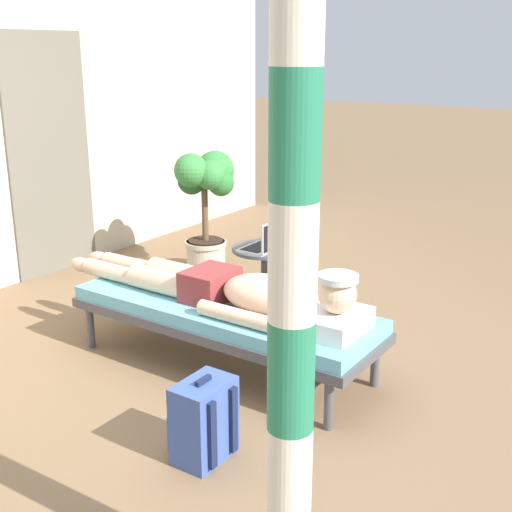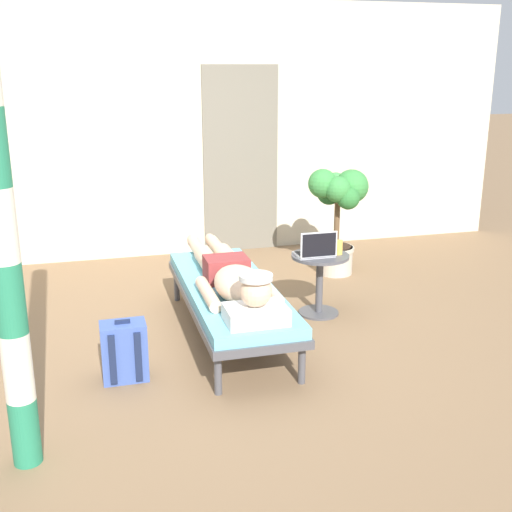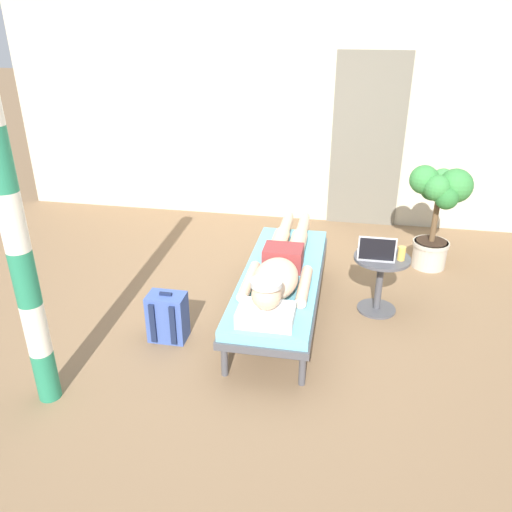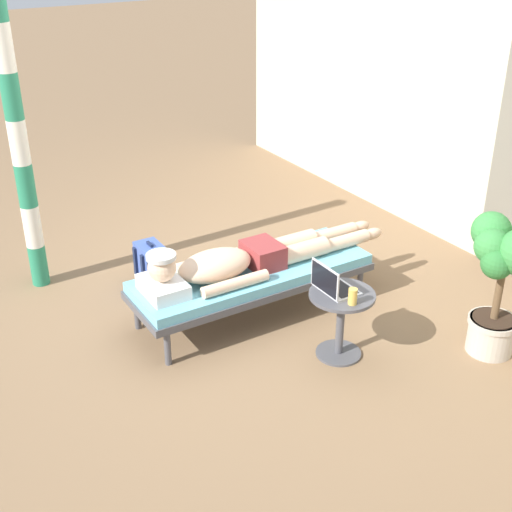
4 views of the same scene
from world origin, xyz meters
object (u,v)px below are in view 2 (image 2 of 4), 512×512
(person_reclining, at_px, (232,276))
(side_table, at_px, (320,274))
(lounge_chair, at_px, (229,294))
(laptop, at_px, (316,250))
(porch_post, at_px, (1,226))
(backpack, at_px, (124,351))
(potted_plant, at_px, (338,206))
(drink_glass, at_px, (339,247))

(person_reclining, height_order, side_table, person_reclining)
(lounge_chair, height_order, laptop, laptop)
(side_table, bearing_deg, porch_post, -144.78)
(lounge_chair, height_order, backpack, backpack)
(potted_plant, distance_m, porch_post, 3.86)
(person_reclining, relative_size, drink_glass, 18.30)
(person_reclining, xyz_separation_m, laptop, (0.77, 0.30, 0.06))
(potted_plant, bearing_deg, side_table, -119.31)
(lounge_chair, distance_m, side_table, 0.87)
(drink_glass, distance_m, backpack, 2.00)
(potted_plant, bearing_deg, backpack, -141.83)
(laptop, bearing_deg, side_table, 40.52)
(lounge_chair, distance_m, porch_post, 2.17)
(person_reclining, bearing_deg, porch_post, -138.82)
(lounge_chair, bearing_deg, side_table, 16.59)
(lounge_chair, xyz_separation_m, potted_plant, (1.39, 1.24, 0.35))
(person_reclining, relative_size, laptop, 7.00)
(lounge_chair, relative_size, potted_plant, 1.85)
(person_reclining, height_order, backpack, person_reclining)
(lounge_chair, xyz_separation_m, person_reclining, (0.00, -0.10, 0.17))
(drink_glass, height_order, porch_post, porch_post)
(lounge_chair, height_order, potted_plant, potted_plant)
(laptop, height_order, backpack, laptop)
(laptop, bearing_deg, person_reclining, -158.92)
(lounge_chair, relative_size, laptop, 6.38)
(porch_post, bearing_deg, drink_glass, 33.00)
(laptop, bearing_deg, drink_glass, 5.83)
(drink_glass, distance_m, porch_post, 2.95)
(laptop, xyz_separation_m, drink_glass, (0.21, 0.02, 0.00))
(laptop, relative_size, drink_glass, 2.61)
(person_reclining, height_order, potted_plant, potted_plant)
(person_reclining, xyz_separation_m, potted_plant, (1.39, 1.34, 0.18))
(drink_glass, bearing_deg, side_table, 168.75)
(lounge_chair, distance_m, laptop, 0.83)
(person_reclining, bearing_deg, drink_glass, 17.99)
(backpack, height_order, porch_post, porch_post)
(potted_plant, bearing_deg, drink_glass, -111.74)
(person_reclining, distance_m, laptop, 0.83)
(drink_glass, bearing_deg, person_reclining, -162.01)
(side_table, relative_size, laptop, 1.69)
(laptop, relative_size, potted_plant, 0.29)
(lounge_chair, relative_size, backpack, 4.66)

